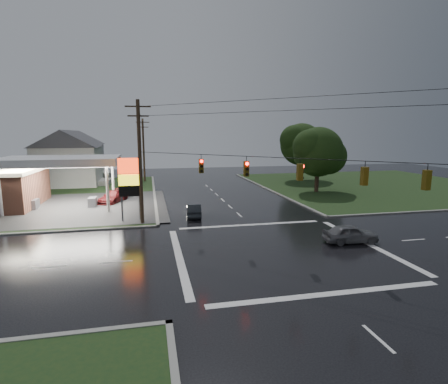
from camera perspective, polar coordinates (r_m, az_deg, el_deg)
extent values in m
plane|color=black|center=(25.25, 8.92, -9.33)|extent=(120.00, 120.00, 0.00)
cube|color=#183316|center=(51.85, -31.44, -0.80)|extent=(36.00, 36.00, 0.08)
cube|color=#183316|center=(60.00, 23.35, 1.06)|extent=(36.00, 36.00, 0.08)
cube|color=#2D2D2D|center=(42.54, -27.30, -2.39)|extent=(26.00, 18.00, 0.02)
cylinder|color=silver|center=(40.26, -32.77, 0.01)|extent=(0.30, 0.30, 5.00)
cylinder|color=silver|center=(37.89, -18.49, 0.55)|extent=(0.30, 0.30, 5.00)
cylinder|color=silver|center=(45.86, -30.19, 1.24)|extent=(0.30, 0.30, 5.00)
cylinder|color=silver|center=(43.80, -17.66, 1.76)|extent=(0.30, 0.30, 5.00)
cube|color=silver|center=(41.38, -25.16, 4.63)|extent=(12.00, 8.00, 0.80)
cube|color=white|center=(41.41, -25.12, 4.05)|extent=(11.40, 7.40, 0.04)
cube|color=#59595E|center=(42.73, -28.64, -1.81)|extent=(0.80, 1.60, 1.10)
cube|color=#59595E|center=(41.41, -20.66, -1.58)|extent=(0.80, 1.60, 1.10)
cylinder|color=#59595E|center=(33.23, -16.43, 0.31)|extent=(0.16, 0.16, 6.00)
cylinder|color=#59595E|center=(33.15, -13.68, 0.41)|extent=(0.16, 0.16, 6.00)
cube|color=red|center=(32.91, -15.22, 4.15)|extent=(2.00, 0.35, 1.40)
cube|color=yellow|center=(33.05, -15.13, 1.90)|extent=(2.00, 0.35, 1.00)
cube|color=black|center=(33.19, -15.05, 0.19)|extent=(2.00, 0.35, 1.00)
cylinder|color=#382619|center=(31.85, -13.53, 4.59)|extent=(0.32, 0.32, 11.00)
cube|color=#382619|center=(31.82, -13.89, 13.41)|extent=(2.20, 0.12, 0.12)
cube|color=#382619|center=(31.77, -13.83, 11.97)|extent=(1.80, 0.12, 0.12)
cylinder|color=#382619|center=(60.30, -12.98, 6.62)|extent=(0.32, 0.32, 10.50)
cube|color=#382619|center=(60.26, -13.15, 11.04)|extent=(2.20, 0.12, 0.12)
cube|color=#382619|center=(60.24, -13.12, 10.28)|extent=(1.80, 0.12, 0.12)
cube|color=#59470C|center=(27.40, -3.74, 4.27)|extent=(0.34, 0.34, 1.10)
cylinder|color=#FF0C07|center=(27.17, -3.69, 5.03)|extent=(0.22, 0.08, 0.22)
cube|color=#59470C|center=(25.22, 3.66, 3.80)|extent=(0.34, 0.34, 1.10)
cylinder|color=#FF0C07|center=(24.99, 3.79, 4.63)|extent=(0.22, 0.08, 0.22)
cube|color=#59470C|center=(23.53, 12.27, 3.19)|extent=(0.34, 0.34, 1.10)
cylinder|color=#FF0C07|center=(23.58, 12.75, 4.11)|extent=(0.08, 0.22, 0.22)
cube|color=#59470C|center=(22.45, 21.94, 2.41)|extent=(0.34, 0.34, 1.10)
cylinder|color=#FF0C07|center=(22.58, 21.72, 3.43)|extent=(0.22, 0.08, 0.22)
cube|color=#59470C|center=(22.08, 30.17, 1.69)|extent=(0.34, 0.34, 1.10)
cylinder|color=#FF0C07|center=(22.19, 29.91, 2.74)|extent=(0.22, 0.08, 0.22)
cube|color=silver|center=(59.72, -24.04, 3.84)|extent=(9.00, 8.00, 6.00)
cube|color=gray|center=(59.15, -18.84, 1.58)|extent=(1.60, 4.80, 0.80)
cube|color=silver|center=(71.65, -22.91, 4.74)|extent=(9.00, 8.00, 6.00)
cube|color=gray|center=(71.10, -18.57, 2.86)|extent=(1.60, 4.80, 0.80)
cylinder|color=black|center=(50.06, 14.94, 2.84)|extent=(0.56, 0.56, 5.04)
sphere|color=black|center=(49.81, 15.10, 6.34)|extent=(6.80, 6.80, 6.80)
sphere|color=black|center=(50.91, 16.62, 5.62)|extent=(5.10, 5.10, 5.10)
sphere|color=black|center=(48.81, 13.92, 7.17)|extent=(4.76, 4.76, 4.76)
cylinder|color=black|center=(62.08, 12.40, 4.45)|extent=(0.56, 0.56, 5.60)
sphere|color=black|center=(61.88, 12.51, 7.59)|extent=(7.20, 7.20, 7.20)
sphere|color=black|center=(62.95, 13.87, 6.93)|extent=(5.40, 5.40, 5.40)
sphere|color=black|center=(60.91, 11.45, 8.35)|extent=(5.04, 5.04, 5.04)
imported|color=black|center=(34.47, -4.93, -2.99)|extent=(1.75, 4.02, 1.29)
imported|color=slate|center=(28.01, 19.96, -6.42)|extent=(4.17, 1.98, 1.38)
imported|color=maroon|center=(43.42, -17.62, -0.71)|extent=(3.68, 5.21, 1.40)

